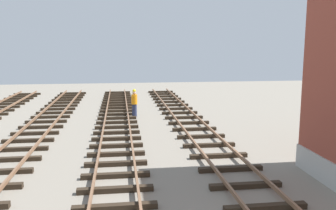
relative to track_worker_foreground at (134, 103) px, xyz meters
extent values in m
cube|color=#2D2319|center=(3.18, -14.64, -0.84)|extent=(2.50, 0.24, 0.18)
cube|color=#2D2319|center=(3.18, -12.96, -0.84)|extent=(2.50, 0.24, 0.18)
cube|color=#2D2319|center=(3.18, -11.29, -0.84)|extent=(2.50, 0.24, 0.18)
cube|color=#2D2319|center=(3.18, -9.62, -0.84)|extent=(2.50, 0.24, 0.18)
cube|color=#2D2319|center=(3.18, -7.95, -0.84)|extent=(2.50, 0.24, 0.18)
cube|color=#2D2319|center=(3.18, -6.28, -0.84)|extent=(2.50, 0.24, 0.18)
cube|color=#2D2319|center=(3.18, -4.61, -0.84)|extent=(2.50, 0.24, 0.18)
cube|color=#2D2319|center=(3.18, -2.94, -0.84)|extent=(2.50, 0.24, 0.18)
cube|color=#2D2319|center=(3.18, -1.27, -0.84)|extent=(2.50, 0.24, 0.18)
cube|color=#2D2319|center=(3.18, 0.40, -0.84)|extent=(2.50, 0.24, 0.18)
cube|color=#2D2319|center=(3.18, 2.07, -0.84)|extent=(2.50, 0.24, 0.18)
cube|color=#2D2319|center=(3.18, 3.74, -0.84)|extent=(2.50, 0.24, 0.18)
cube|color=#2D2319|center=(3.18, 5.41, -0.84)|extent=(2.50, 0.24, 0.18)
cube|color=#2D2319|center=(3.18, 7.09, -0.84)|extent=(2.50, 0.24, 0.18)
cube|color=#2D2319|center=(3.18, 8.76, -0.84)|extent=(2.50, 0.24, 0.18)
cube|color=#2D2319|center=(3.18, 10.43, -0.84)|extent=(2.50, 0.24, 0.18)
cube|color=#2D2319|center=(3.18, 12.10, -0.84)|extent=(2.50, 0.24, 0.18)
cube|color=#2D2319|center=(-1.18, -14.03, -0.84)|extent=(2.50, 0.24, 0.18)
cube|color=#2D2319|center=(-1.18, -12.72, -0.84)|extent=(2.50, 0.24, 0.18)
cube|color=#2D2319|center=(-1.18, -11.40, -0.84)|extent=(2.50, 0.24, 0.18)
cube|color=#2D2319|center=(-1.18, -10.08, -0.84)|extent=(2.50, 0.24, 0.18)
cube|color=#2D2319|center=(-1.18, -8.77, -0.84)|extent=(2.50, 0.24, 0.18)
cube|color=#2D2319|center=(-1.18, -7.45, -0.84)|extent=(2.50, 0.24, 0.18)
cube|color=#2D2319|center=(-1.18, -6.14, -0.84)|extent=(2.50, 0.24, 0.18)
cube|color=#2D2319|center=(-1.18, -4.82, -0.84)|extent=(2.50, 0.24, 0.18)
cube|color=#2D2319|center=(-1.18, -3.51, -0.84)|extent=(2.50, 0.24, 0.18)
cube|color=#2D2319|center=(-1.18, -2.19, -0.84)|extent=(2.50, 0.24, 0.18)
cube|color=#2D2319|center=(-1.18, -0.88, -0.84)|extent=(2.50, 0.24, 0.18)
cube|color=#2D2319|center=(-1.18, 0.44, -0.84)|extent=(2.50, 0.24, 0.18)
cube|color=#2D2319|center=(-1.18, 1.75, -0.84)|extent=(2.50, 0.24, 0.18)
cube|color=#2D2319|center=(-1.18, 3.07, -0.84)|extent=(2.50, 0.24, 0.18)
cube|color=#2D2319|center=(-1.18, 4.38, -0.84)|extent=(2.50, 0.24, 0.18)
cube|color=#2D2319|center=(-1.18, 5.70, -0.84)|extent=(2.50, 0.24, 0.18)
cube|color=#2D2319|center=(-1.18, 7.01, -0.84)|extent=(2.50, 0.24, 0.18)
cube|color=#2D2319|center=(-1.18, 8.33, -0.84)|extent=(2.50, 0.24, 0.18)
cube|color=#2D2319|center=(-1.18, 9.65, -0.84)|extent=(2.50, 0.24, 0.18)
cube|color=#2D2319|center=(-1.18, 10.96, -0.84)|extent=(2.50, 0.24, 0.18)
cube|color=#2D2319|center=(-1.18, 12.28, -0.84)|extent=(2.50, 0.24, 0.18)
cube|color=#2D2319|center=(-5.54, -8.93, -0.84)|extent=(2.50, 0.24, 0.18)
cube|color=#2D2319|center=(-5.54, -7.42, -0.84)|extent=(2.50, 0.24, 0.18)
cube|color=#2D2319|center=(-5.54, -5.91, -0.84)|extent=(2.50, 0.24, 0.18)
cube|color=#2D2319|center=(-5.54, -4.41, -0.84)|extent=(2.50, 0.24, 0.18)
cube|color=#2D2319|center=(-5.54, -2.90, -0.84)|extent=(2.50, 0.24, 0.18)
cube|color=#2D2319|center=(-5.54, -1.39, -0.84)|extent=(2.50, 0.24, 0.18)
cube|color=#2D2319|center=(-5.54, 0.12, -0.84)|extent=(2.50, 0.24, 0.18)
cube|color=#2D2319|center=(-5.54, 1.62, -0.84)|extent=(2.50, 0.24, 0.18)
cube|color=#2D2319|center=(-5.54, 3.13, -0.84)|extent=(2.50, 0.24, 0.18)
cube|color=#2D2319|center=(-5.54, 4.64, -0.84)|extent=(2.50, 0.24, 0.18)
cube|color=#2D2319|center=(-5.54, 6.15, -0.84)|extent=(2.50, 0.24, 0.18)
cube|color=#2D2319|center=(-5.54, 7.66, -0.84)|extent=(2.50, 0.24, 0.18)
cube|color=#2D2319|center=(-5.54, 9.16, -0.84)|extent=(2.50, 0.24, 0.18)
cube|color=#2D2319|center=(-5.54, 10.67, -0.84)|extent=(2.50, 0.24, 0.18)
cube|color=#2D2319|center=(-5.54, 12.18, -0.84)|extent=(2.50, 0.24, 0.18)
cube|color=#2D2319|center=(-9.89, 4.64, -0.84)|extent=(2.50, 0.24, 0.18)
cube|color=#2D2319|center=(-9.89, 6.15, -0.84)|extent=(2.50, 0.24, 0.18)
cube|color=#2D2319|center=(-9.89, 7.66, -0.84)|extent=(2.50, 0.24, 0.18)
cube|color=#2D2319|center=(-9.89, 9.16, -0.84)|extent=(2.50, 0.24, 0.18)
cube|color=#2D2319|center=(-9.89, 10.67, -0.84)|extent=(2.50, 0.24, 0.18)
cube|color=#2D2319|center=(-9.89, 12.18, -0.84)|extent=(2.50, 0.24, 0.18)
cylinder|color=#262D4C|center=(0.00, 0.00, -0.50)|extent=(0.32, 0.32, 0.85)
cylinder|color=orange|center=(0.00, 0.00, 0.25)|extent=(0.40, 0.40, 0.65)
sphere|color=tan|center=(0.00, 0.00, 0.69)|extent=(0.24, 0.24, 0.24)
sphere|color=yellow|center=(0.00, 0.00, 0.83)|extent=(0.22, 0.22, 0.22)
camera|label=1|loc=(-0.98, -24.02, 3.84)|focal=38.43mm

